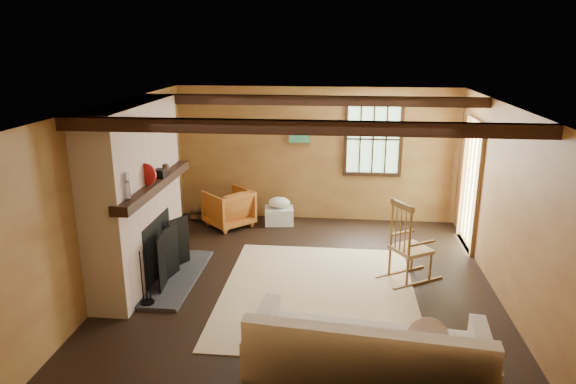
# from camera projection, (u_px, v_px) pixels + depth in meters

# --- Properties ---
(ground) EXTENTS (5.50, 5.50, 0.00)m
(ground) POSITION_uv_depth(u_px,v_px,m) (304.00, 285.00, 6.90)
(ground) COLOR black
(ground) RESTS_ON ground
(room_envelope) EXTENTS (5.02, 5.52, 2.44)m
(room_envelope) POSITION_uv_depth(u_px,v_px,m) (323.00, 163.00, 6.66)
(room_envelope) COLOR olive
(room_envelope) RESTS_ON ground
(fireplace) EXTENTS (1.02, 2.30, 2.40)m
(fireplace) POSITION_uv_depth(u_px,v_px,m) (138.00, 202.00, 6.81)
(fireplace) COLOR #AD4743
(fireplace) RESTS_ON ground
(rug) EXTENTS (2.50, 3.00, 0.01)m
(rug) POSITION_uv_depth(u_px,v_px,m) (318.00, 292.00, 6.69)
(rug) COLOR beige
(rug) RESTS_ON ground
(rocking_chair) EXTENTS (0.92, 0.79, 1.14)m
(rocking_chair) POSITION_uv_depth(u_px,v_px,m) (409.00, 247.00, 6.94)
(rocking_chair) COLOR tan
(rocking_chair) RESTS_ON ground
(sofa) EXTENTS (2.24, 1.17, 0.87)m
(sofa) POSITION_uv_depth(u_px,v_px,m) (367.00, 365.00, 4.68)
(sofa) COLOR white
(sofa) RESTS_ON ground
(firewood_pile) EXTENTS (0.69, 0.13, 0.25)m
(firewood_pile) POSITION_uv_depth(u_px,v_px,m) (209.00, 214.00, 9.32)
(firewood_pile) COLOR #4F3822
(firewood_pile) RESTS_ON ground
(laundry_basket) EXTENTS (0.55, 0.45, 0.30)m
(laundry_basket) POSITION_uv_depth(u_px,v_px,m) (279.00, 216.00, 9.18)
(laundry_basket) COLOR white
(laundry_basket) RESTS_ON ground
(basket_pillow) EXTENTS (0.45, 0.40, 0.19)m
(basket_pillow) POSITION_uv_depth(u_px,v_px,m) (279.00, 203.00, 9.11)
(basket_pillow) COLOR white
(basket_pillow) RESTS_ON laundry_basket
(armchair) EXTENTS (1.02, 1.02, 0.66)m
(armchair) POSITION_uv_depth(u_px,v_px,m) (229.00, 208.00, 9.02)
(armchair) COLOR #BF6026
(armchair) RESTS_ON ground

